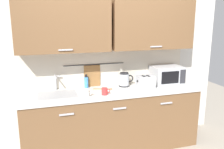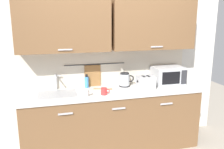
{
  "view_description": "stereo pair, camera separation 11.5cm",
  "coord_description": "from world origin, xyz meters",
  "px_view_note": "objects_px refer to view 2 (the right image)",
  "views": [
    {
      "loc": [
        -0.96,
        -2.8,
        1.88
      ],
      "look_at": [
        0.0,
        0.33,
        1.12
      ],
      "focal_mm": 38.42,
      "sensor_mm": 36.0,
      "label": 1
    },
    {
      "loc": [
        -0.85,
        -2.83,
        1.88
      ],
      "look_at": [
        0.0,
        0.33,
        1.12
      ],
      "focal_mm": 38.42,
      "sensor_mm": 36.0,
      "label": 2
    }
  ],
  "objects_px": {
    "dish_soap_bottle": "(87,82)",
    "mug_by_kettle": "(104,91)",
    "electric_kettle": "(125,80)",
    "toaster": "(146,83)",
    "wooden_spoon": "(105,89)",
    "microwave": "(168,75)",
    "mug_near_sink": "(86,93)"
  },
  "relations": [
    {
      "from": "dish_soap_bottle",
      "to": "mug_by_kettle",
      "type": "relative_size",
      "value": 1.63
    },
    {
      "from": "electric_kettle",
      "to": "mug_by_kettle",
      "type": "bearing_deg",
      "value": -140.83
    },
    {
      "from": "toaster",
      "to": "wooden_spoon",
      "type": "xyz_separation_m",
      "value": [
        -0.56,
        0.14,
        -0.09
      ]
    },
    {
      "from": "dish_soap_bottle",
      "to": "mug_by_kettle",
      "type": "distance_m",
      "value": 0.44
    },
    {
      "from": "mug_by_kettle",
      "to": "electric_kettle",
      "type": "bearing_deg",
      "value": 39.17
    },
    {
      "from": "microwave",
      "to": "electric_kettle",
      "type": "xyz_separation_m",
      "value": [
        -0.68,
        0.04,
        -0.03
      ]
    },
    {
      "from": "mug_near_sink",
      "to": "wooden_spoon",
      "type": "relative_size",
      "value": 0.44
    },
    {
      "from": "dish_soap_bottle",
      "to": "mug_by_kettle",
      "type": "height_order",
      "value": "dish_soap_bottle"
    },
    {
      "from": "electric_kettle",
      "to": "microwave",
      "type": "bearing_deg",
      "value": -3.13
    },
    {
      "from": "mug_by_kettle",
      "to": "toaster",
      "type": "bearing_deg",
      "value": 8.76
    },
    {
      "from": "mug_by_kettle",
      "to": "wooden_spoon",
      "type": "xyz_separation_m",
      "value": [
        0.07,
        0.24,
        -0.04
      ]
    },
    {
      "from": "microwave",
      "to": "dish_soap_bottle",
      "type": "relative_size",
      "value": 2.35
    },
    {
      "from": "toaster",
      "to": "mug_by_kettle",
      "type": "bearing_deg",
      "value": -171.24
    },
    {
      "from": "microwave",
      "to": "toaster",
      "type": "distance_m",
      "value": 0.48
    },
    {
      "from": "microwave",
      "to": "mug_near_sink",
      "type": "bearing_deg",
      "value": -167.88
    },
    {
      "from": "dish_soap_bottle",
      "to": "toaster",
      "type": "height_order",
      "value": "dish_soap_bottle"
    },
    {
      "from": "dish_soap_bottle",
      "to": "toaster",
      "type": "distance_m",
      "value": 0.86
    },
    {
      "from": "dish_soap_bottle",
      "to": "wooden_spoon",
      "type": "bearing_deg",
      "value": -33.57
    },
    {
      "from": "electric_kettle",
      "to": "wooden_spoon",
      "type": "xyz_separation_m",
      "value": [
        -0.32,
        -0.08,
        -0.1
      ]
    },
    {
      "from": "mug_near_sink",
      "to": "mug_by_kettle",
      "type": "height_order",
      "value": "same"
    },
    {
      "from": "microwave",
      "to": "toaster",
      "type": "xyz_separation_m",
      "value": [
        -0.44,
        -0.18,
        -0.04
      ]
    },
    {
      "from": "mug_near_sink",
      "to": "toaster",
      "type": "height_order",
      "value": "toaster"
    },
    {
      "from": "mug_near_sink",
      "to": "wooden_spoon",
      "type": "distance_m",
      "value": 0.4
    },
    {
      "from": "microwave",
      "to": "mug_by_kettle",
      "type": "xyz_separation_m",
      "value": [
        -1.07,
        -0.28,
        -0.09
      ]
    },
    {
      "from": "electric_kettle",
      "to": "mug_by_kettle",
      "type": "height_order",
      "value": "electric_kettle"
    },
    {
      "from": "electric_kettle",
      "to": "dish_soap_bottle",
      "type": "distance_m",
      "value": 0.57
    },
    {
      "from": "wooden_spoon",
      "to": "microwave",
      "type": "bearing_deg",
      "value": 2.41
    },
    {
      "from": "mug_near_sink",
      "to": "dish_soap_bottle",
      "type": "bearing_deg",
      "value": 79.41
    },
    {
      "from": "microwave",
      "to": "dish_soap_bottle",
      "type": "xyz_separation_m",
      "value": [
        -1.24,
        0.12,
        -0.05
      ]
    },
    {
      "from": "mug_near_sink",
      "to": "electric_kettle",
      "type": "bearing_deg",
      "value": 26.78
    },
    {
      "from": "electric_kettle",
      "to": "wooden_spoon",
      "type": "height_order",
      "value": "electric_kettle"
    },
    {
      "from": "microwave",
      "to": "toaster",
      "type": "bearing_deg",
      "value": -157.44
    }
  ]
}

